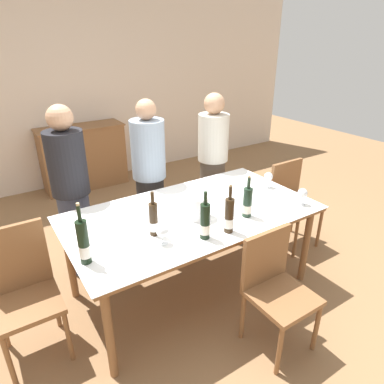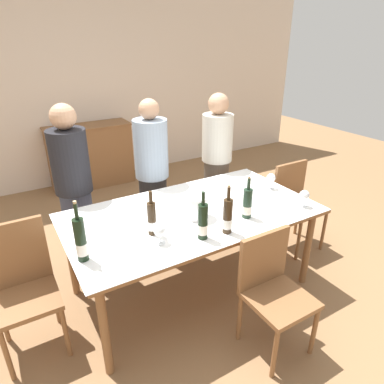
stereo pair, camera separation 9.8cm
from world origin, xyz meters
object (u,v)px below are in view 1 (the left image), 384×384
at_px(wine_bottle_0, 154,220).
at_px(person_guest_right, 213,165).
at_px(sideboard_cabinet, 84,157).
at_px(dining_table, 192,218).
at_px(chair_right_end, 292,198).
at_px(wine_bottle_3, 247,203).
at_px(wine_glass_0, 268,177).
at_px(wine_bottle_1, 205,222).
at_px(ice_bucket, 197,205).
at_px(chair_left_end, 23,286).
at_px(person_host, 72,194).
at_px(chair_near_front, 275,283).
at_px(person_guest_left, 150,179).
at_px(wine_bottle_2, 229,216).
at_px(wine_glass_2, 162,231).
at_px(wine_glass_1, 302,194).
at_px(wine_bottle_4, 84,243).

xyz_separation_m(wine_bottle_0, person_guest_right, (1.21, 0.94, -0.11)).
xyz_separation_m(sideboard_cabinet, dining_table, (0.09, -2.82, 0.26)).
bearing_deg(dining_table, chair_right_end, 3.60).
height_order(wine_bottle_3, wine_glass_0, wine_bottle_3).
bearing_deg(sideboard_cabinet, wine_bottle_1, -90.93).
height_order(ice_bucket, chair_left_end, ice_bucket).
relative_size(chair_left_end, person_host, 0.60).
bearing_deg(wine_bottle_1, chair_near_front, -51.65).
height_order(wine_bottle_0, chair_right_end, wine_bottle_0).
distance_m(wine_bottle_1, person_guest_left, 1.19).
distance_m(wine_bottle_2, wine_glass_0, 0.93).
relative_size(dining_table, wine_glass_2, 14.10).
xyz_separation_m(ice_bucket, wine_glass_1, (0.88, -0.31, 0.00)).
distance_m(wine_bottle_1, wine_glass_0, 1.10).
height_order(wine_glass_0, person_guest_right, person_guest_right).
height_order(wine_bottle_2, wine_bottle_4, wine_bottle_4).
height_order(wine_bottle_0, chair_left_end, wine_bottle_0).
xyz_separation_m(ice_bucket, chair_right_end, (1.33, 0.17, -0.35)).
height_order(ice_bucket, wine_bottle_4, wine_bottle_4).
distance_m(wine_bottle_2, person_host, 1.48).
xyz_separation_m(wine_bottle_4, person_guest_right, (1.73, 1.00, -0.13)).
bearing_deg(wine_bottle_1, sideboard_cabinet, 89.07).
height_order(wine_bottle_3, person_guest_left, person_guest_left).
bearing_deg(ice_bucket, person_guest_left, 88.69).
height_order(ice_bucket, wine_bottle_2, wine_bottle_2).
distance_m(wine_bottle_2, chair_right_end, 1.40).
distance_m(ice_bucket, wine_bottle_1, 0.32).
xyz_separation_m(ice_bucket, chair_left_end, (-1.31, 0.18, -0.33)).
xyz_separation_m(chair_near_front, person_guest_left, (-0.18, 1.58, 0.28)).
bearing_deg(dining_table, person_host, 131.96).
height_order(sideboard_cabinet, chair_right_end, sideboard_cabinet).
height_order(chair_right_end, person_host, person_host).
bearing_deg(wine_glass_1, sideboard_cabinet, 106.43).
height_order(wine_bottle_0, person_guest_right, person_guest_right).
relative_size(wine_glass_1, wine_glass_2, 1.02).
relative_size(wine_glass_0, chair_left_end, 0.16).
relative_size(dining_table, wine_bottle_3, 5.84).
xyz_separation_m(dining_table, wine_glass_1, (0.86, -0.39, 0.16)).
distance_m(wine_bottle_0, chair_near_front, 0.97).
xyz_separation_m(chair_left_end, person_guest_left, (1.33, 0.70, 0.24)).
bearing_deg(chair_near_front, wine_bottle_2, 108.24).
height_order(wine_glass_0, person_guest_left, person_guest_left).
bearing_deg(wine_glass_0, wine_bottle_4, -172.67).
bearing_deg(wine_glass_0, wine_bottle_0, -172.46).
bearing_deg(wine_glass_0, ice_bucket, -172.75).
height_order(wine_bottle_1, wine_bottle_4, wine_bottle_4).
relative_size(wine_bottle_0, wine_bottle_3, 0.97).
height_order(ice_bucket, wine_glass_1, ice_bucket).
bearing_deg(person_guest_right, chair_near_front, -110.90).
height_order(wine_bottle_1, person_host, person_host).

